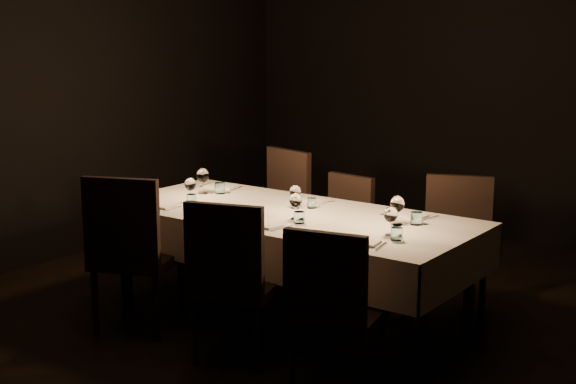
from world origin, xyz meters
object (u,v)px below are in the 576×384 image
Objects in this scene: chair_near_left at (131,248)px; chair_far_center at (342,227)px; chair_near_center at (233,275)px; dining_table at (288,223)px; chair_far_left at (277,208)px; chair_far_right at (457,240)px; chair_near_right at (332,305)px.

chair_far_center is (0.63, 1.55, -0.08)m from chair_near_left.
chair_near_center reaches higher than chair_far_center.
chair_near_center is (0.14, -0.74, -0.14)m from dining_table.
chair_far_center reaches higher than dining_table.
chair_far_left reaches higher than chair_far_center.
chair_far_right reaches higher than dining_table.
chair_near_center is at bearing -14.77° from chair_near_right.
dining_table is at bearing -36.11° from chair_far_left.
chair_near_center is 1.74m from chair_far_left.
dining_table is at bearing -96.82° from chair_near_center.
chair_near_center reaches higher than dining_table.
chair_near_left is 1.06× the size of chair_near_center.
chair_near_right reaches higher than dining_table.
chair_far_left is (-0.69, 0.80, -0.13)m from dining_table.
chair_far_right is (1.55, 1.57, -0.04)m from chair_near_left.
chair_near_center reaches higher than chair_near_right.
chair_far_right is at bearing -131.55° from chair_near_center.
chair_near_left is at bearing -155.88° from chair_far_right.
chair_far_left is (-0.83, 1.53, 0.01)m from chair_near_center.
chair_near_center reaches higher than chair_far_right.
chair_far_center is at bearing -70.96° from chair_near_right.
chair_near_center is 1.05× the size of chair_near_right.
dining_table is 2.63× the size of chair_far_right.
chair_far_right is at bearing 13.89° from chair_far_left.
chair_far_left reaches higher than chair_far_right.
chair_near_center is at bearing -73.87° from chair_far_center.
chair_far_center is 0.92m from chair_far_right.
dining_table is 2.54× the size of chair_near_center.
chair_far_center is (-0.94, 1.58, -0.03)m from chair_near_right.
chair_near_left reaches higher than chair_far_right.
chair_far_left is at bearing -112.46° from chair_near_left.
chair_far_left is at bearing 159.70° from chair_far_right.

